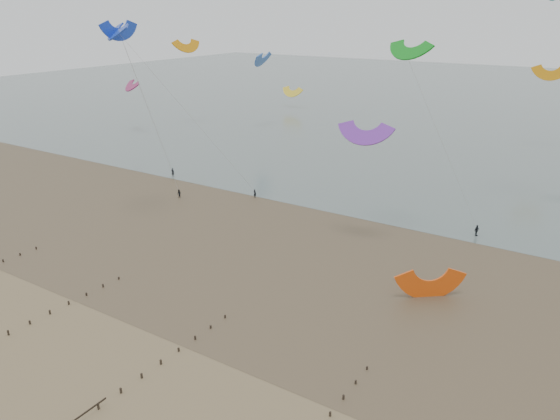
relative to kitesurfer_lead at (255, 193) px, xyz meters
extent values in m
plane|color=brown|center=(18.17, -49.45, -0.84)|extent=(500.00, 500.00, 0.00)
plane|color=#475654|center=(18.17, 150.55, -0.81)|extent=(500.00, 500.00, 0.00)
plane|color=#473A28|center=(18.17, -14.45, -0.82)|extent=(500.00, 500.00, 0.00)
ellipsoid|color=slate|center=(0.17, -27.45, -0.83)|extent=(23.60, 14.36, 0.01)
ellipsoid|color=slate|center=(30.17, -11.45, -0.83)|extent=(33.64, 18.32, 0.01)
ellipsoid|color=slate|center=(-21.83, -9.45, -0.83)|extent=(26.95, 14.22, 0.01)
cube|color=black|center=(-13.83, -42.72, -0.64)|extent=(0.16, 0.16, 0.51)
cube|color=black|center=(-13.83, -40.08, -0.65)|extent=(0.16, 0.16, 0.48)
cube|color=black|center=(-13.83, -37.45, -0.66)|extent=(0.16, 0.16, 0.45)
cube|color=black|center=(4.17, -53.24, -0.58)|extent=(0.16, 0.16, 0.62)
cube|color=black|center=(4.17, -50.61, -0.59)|extent=(0.16, 0.16, 0.59)
cube|color=black|center=(4.17, -47.98, -0.61)|extent=(0.16, 0.16, 0.57)
cube|color=black|center=(4.17, -45.35, -0.62)|extent=(0.16, 0.16, 0.54)
cube|color=black|center=(4.17, -42.72, -0.64)|extent=(0.16, 0.16, 0.51)
cube|color=black|center=(4.17, -40.08, -0.65)|extent=(0.16, 0.16, 0.48)
cube|color=black|center=(4.17, -37.45, -0.66)|extent=(0.16, 0.16, 0.45)
cube|color=black|center=(22.17, -55.87, -0.56)|extent=(0.16, 0.16, 0.65)
cube|color=black|center=(22.17, -53.24, -0.58)|extent=(0.16, 0.16, 0.62)
cube|color=black|center=(22.17, -50.61, -0.59)|extent=(0.16, 0.16, 0.59)
cube|color=black|center=(22.17, -47.98, -0.61)|extent=(0.16, 0.16, 0.57)
cube|color=black|center=(22.17, -45.35, -0.62)|extent=(0.16, 0.16, 0.54)
cube|color=black|center=(22.17, -42.72, -0.64)|extent=(0.16, 0.16, 0.51)
cube|color=black|center=(22.17, -40.08, -0.65)|extent=(0.16, 0.16, 0.48)
cube|color=black|center=(22.17, -37.45, -0.66)|extent=(0.16, 0.16, 0.45)
cube|color=black|center=(40.17, -45.35, -0.62)|extent=(0.16, 0.16, 0.54)
cube|color=black|center=(40.17, -42.72, -0.64)|extent=(0.16, 0.16, 0.51)
cube|color=black|center=(40.17, -40.08, -0.65)|extent=(0.16, 0.16, 0.48)
cube|color=black|center=(40.17, -37.45, -0.66)|extent=(0.16, 0.16, 0.45)
imported|color=black|center=(0.00, 0.00, 0.00)|extent=(0.64, 0.45, 1.68)
imported|color=black|center=(-23.06, 1.97, 0.10)|extent=(0.77, 0.59, 1.88)
imported|color=black|center=(-12.10, -7.96, 0.00)|extent=(0.90, 0.75, 1.68)
imported|color=black|center=(40.52, 3.71, 0.08)|extent=(0.87, 1.17, 1.84)
camera|label=1|loc=(57.55, -80.61, 33.06)|focal=35.00mm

